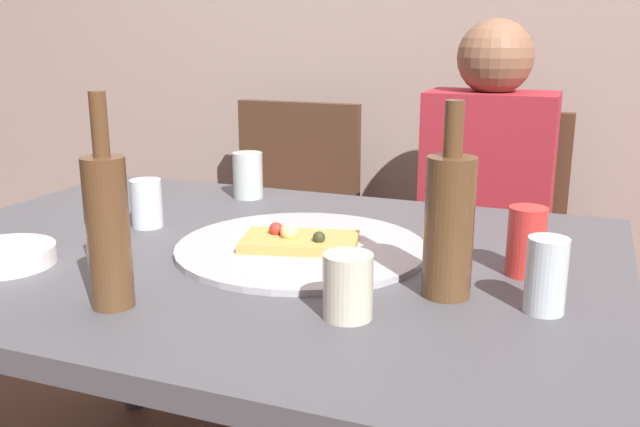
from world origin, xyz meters
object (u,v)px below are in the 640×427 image
object	(u,v)px
dining_table	(249,285)
beer_bottle	(449,223)
tumbler_near	(147,203)
wine_bottle	(108,228)
plate_stack	(4,256)
tumbler_far	(546,275)
chair_left	(285,220)
wine_glass	(248,175)
pizza_tray	(301,248)
short_glass	(348,286)
pizza_slice_last	(299,240)
chair_right	(486,242)
guest_in_sweater	(481,213)
soda_can	(526,241)

from	to	relation	value
dining_table	beer_bottle	size ratio (longest dim) A/B	4.49
tumbler_near	beer_bottle	bearing A→B (deg)	-13.49
dining_table	wine_bottle	distance (m)	0.39
dining_table	plate_stack	size ratio (longest dim) A/B	7.69
wine_bottle	tumbler_far	xyz separation A→B (m)	(0.63, 0.22, -0.07)
beer_bottle	chair_left	distance (m)	1.29
dining_table	tumbler_near	bearing A→B (deg)	166.34
wine_bottle	wine_glass	world-z (taller)	wine_bottle
tumbler_far	chair_left	xyz separation A→B (m)	(-0.89, 1.02, -0.27)
pizza_tray	short_glass	world-z (taller)	short_glass
pizza_slice_last	tumbler_far	distance (m)	0.48
pizza_slice_last	chair_right	xyz separation A→B (m)	(0.24, 0.89, -0.23)
tumbler_near	guest_in_sweater	bearing A→B (deg)	48.15
wine_glass	chair_left	distance (m)	0.60
tumbler_far	chair_left	world-z (taller)	chair_left
pizza_slice_last	beer_bottle	bearing A→B (deg)	-21.02
pizza_tray	short_glass	size ratio (longest dim) A/B	4.93
dining_table	wine_bottle	world-z (taller)	wine_bottle
pizza_slice_last	tumbler_near	distance (m)	0.38
pizza_tray	plate_stack	world-z (taller)	plate_stack
wine_glass	chair_right	size ratio (longest dim) A/B	0.13
dining_table	tumbler_near	distance (m)	0.31
tumbler_near	tumbler_far	world-z (taller)	tumbler_far
beer_bottle	tumbler_far	xyz separation A→B (m)	(0.15, -0.01, -0.06)
pizza_slice_last	guest_in_sweater	bearing A→B (deg)	71.87
wine_bottle	plate_stack	xyz separation A→B (m)	(-0.31, 0.09, -0.11)
wine_bottle	soda_can	size ratio (longest dim) A/B	2.72
dining_table	tumbler_far	xyz separation A→B (m)	(0.56, -0.11, 0.13)
beer_bottle	soda_can	xyz separation A→B (m)	(0.11, 0.15, -0.06)
wine_glass	wine_bottle	bearing A→B (deg)	-79.51
chair_right	chair_left	bearing A→B (deg)	0.00
beer_bottle	wine_glass	world-z (taller)	beer_bottle
wine_bottle	beer_bottle	xyz separation A→B (m)	(0.47, 0.23, -0.01)
pizza_tray	wine_bottle	size ratio (longest dim) A/B	1.47
guest_in_sweater	tumbler_near	bearing A→B (deg)	48.15
dining_table	tumbler_near	world-z (taller)	tumbler_near
pizza_tray	plate_stack	xyz separation A→B (m)	(-0.47, -0.28, 0.01)
wine_glass	short_glass	world-z (taller)	wine_glass
dining_table	soda_can	bearing A→B (deg)	5.39
tumbler_near	short_glass	xyz separation A→B (m)	(0.57, -0.31, -0.00)
short_glass	pizza_slice_last	bearing A→B (deg)	126.12
pizza_slice_last	soda_can	world-z (taller)	soda_can
pizza_tray	beer_bottle	bearing A→B (deg)	-22.79
beer_bottle	pizza_tray	bearing A→B (deg)	157.21
dining_table	guest_in_sweater	bearing A→B (deg)	65.91
tumbler_near	tumbler_far	size ratio (longest dim) A/B	0.89
short_glass	plate_stack	bearing A→B (deg)	-179.70
dining_table	tumbler_far	bearing A→B (deg)	-11.18
dining_table	tumbler_far	world-z (taller)	tumbler_far
pizza_slice_last	guest_in_sweater	distance (m)	0.78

